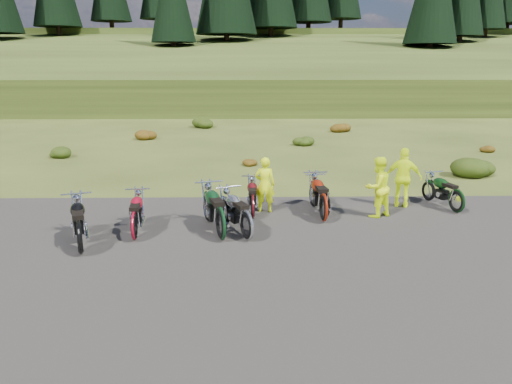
{
  "coord_description": "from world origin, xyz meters",
  "views": [
    {
      "loc": [
        -0.45,
        -11.53,
        4.23
      ],
      "look_at": [
        -0.21,
        1.3,
        0.9
      ],
      "focal_mm": 35.0,
      "sensor_mm": 36.0,
      "label": 1
    }
  ],
  "objects_px": {
    "motorcycle_0": "(81,255)",
    "person_middle": "(265,186)",
    "motorcycle_3": "(247,241)",
    "motorcycle_7": "(455,213)"
  },
  "relations": [
    {
      "from": "person_middle",
      "to": "motorcycle_0",
      "type": "bearing_deg",
      "value": 43.07
    },
    {
      "from": "motorcycle_7",
      "to": "person_middle",
      "type": "bearing_deg",
      "value": 70.99
    },
    {
      "from": "motorcycle_3",
      "to": "person_middle",
      "type": "relative_size",
      "value": 1.32
    },
    {
      "from": "motorcycle_0",
      "to": "person_middle",
      "type": "relative_size",
      "value": 1.37
    },
    {
      "from": "motorcycle_3",
      "to": "motorcycle_7",
      "type": "relative_size",
      "value": 1.09
    },
    {
      "from": "motorcycle_0",
      "to": "person_middle",
      "type": "xyz_separation_m",
      "value": [
        4.29,
        3.24,
        0.8
      ]
    },
    {
      "from": "motorcycle_7",
      "to": "motorcycle_3",
      "type": "bearing_deg",
      "value": 93.01
    },
    {
      "from": "motorcycle_3",
      "to": "person_middle",
      "type": "height_order",
      "value": "person_middle"
    },
    {
      "from": "motorcycle_3",
      "to": "motorcycle_7",
      "type": "bearing_deg",
      "value": -93.88
    },
    {
      "from": "motorcycle_0",
      "to": "motorcycle_3",
      "type": "bearing_deg",
      "value": -96.22
    }
  ]
}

